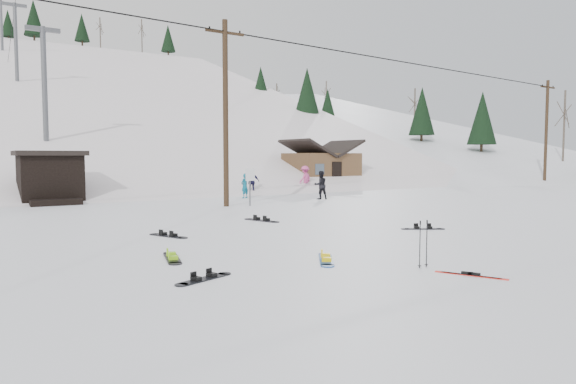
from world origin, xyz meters
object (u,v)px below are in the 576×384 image
cabin (321,169)px  hero_snowboard (326,259)px  hero_skis (471,275)px  utility_pole (226,110)px

cabin → hero_snowboard: cabin is taller
cabin → hero_skis: bearing=-120.1°
cabin → hero_skis: size_ratio=3.98×
hero_skis → cabin: bearing=33.7°
utility_pole → cabin: size_ratio=1.67×
hero_snowboard → hero_skis: (1.58, -2.87, -0.01)m
hero_snowboard → hero_skis: size_ratio=1.06×
utility_pole → hero_skis: (-2.09, -16.06, -4.66)m
utility_pole → hero_snowboard: size_ratio=6.26×
cabin → hero_snowboard: (-16.67, -23.18, -1.45)m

